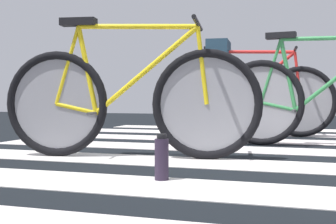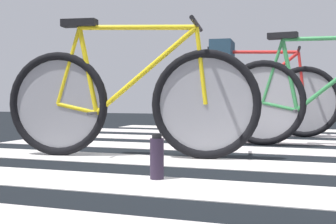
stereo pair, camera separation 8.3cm
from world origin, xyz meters
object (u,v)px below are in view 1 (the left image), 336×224
Objects in this scene: bicycle_1_of_3 at (129,100)px; bicycle_3_of_3 at (249,99)px; water_bottle at (162,158)px; bicycle_2_of_3 at (325,99)px; cyclist_3_of_3 at (219,74)px.

bicycle_1_of_3 is 0.99× the size of bicycle_3_of_3.
bicycle_3_of_3 is 2.65m from water_bottle.
bicycle_1_of_3 and bicycle_2_of_3 have the same top height.
cyclist_3_of_3 is at bearing 144.19° from bicycle_2_of_3.
bicycle_2_of_3 is at bearing 30.37° from bicycle_1_of_3.
water_bottle is at bearing -89.49° from cyclist_3_of_3.
water_bottle is (0.46, -0.70, -0.28)m from bicycle_1_of_3.
bicycle_1_of_3 reaches higher than water_bottle.
water_bottle is (-0.07, -2.64, -0.28)m from bicycle_3_of_3.
cyclist_3_of_3 is at bearing 95.18° from water_bottle.
water_bottle is at bearing -65.59° from bicycle_1_of_3.
bicycle_3_of_3 is 7.62× the size of water_bottle.
bicycle_2_of_3 is 1.38m from cyclist_3_of_3.
bicycle_2_of_3 is at bearing -56.43° from bicycle_3_of_3.
bicycle_1_of_3 is 0.99× the size of bicycle_2_of_3.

